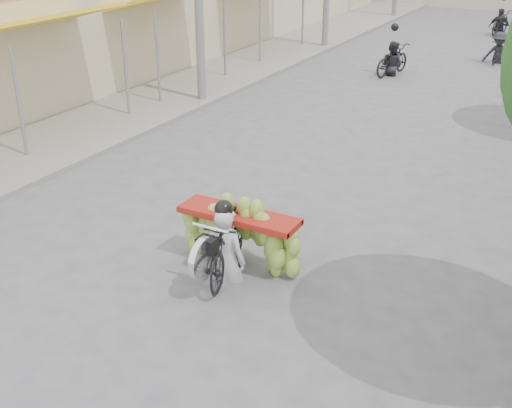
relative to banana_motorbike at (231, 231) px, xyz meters
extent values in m
cube|color=gray|center=(-7.22, 10.81, -0.67)|extent=(4.00, 60.00, 0.12)
cube|color=yellow|center=(-7.34, 3.81, 2.02)|extent=(1.77, 4.00, 0.53)
cylinder|color=slate|center=(-6.52, 2.01, 0.55)|extent=(0.08, 0.08, 2.55)
cylinder|color=slate|center=(-6.52, 5.61, 0.55)|extent=(0.08, 0.08, 2.55)
cylinder|color=slate|center=(-6.52, 7.01, 0.55)|extent=(0.08, 0.08, 2.55)
cylinder|color=slate|center=(-6.52, 10.61, 0.55)|extent=(0.08, 0.08, 2.55)
cylinder|color=slate|center=(-6.52, 13.01, 0.55)|extent=(0.08, 0.08, 2.55)
cylinder|color=slate|center=(-6.52, 16.61, 0.55)|extent=(0.08, 0.08, 2.55)
imported|color=black|center=(0.00, -0.12, -0.21)|extent=(0.92, 1.83, 1.03)
cylinder|color=silver|center=(0.00, -0.77, -0.11)|extent=(0.10, 0.66, 0.66)
cube|color=black|center=(0.00, -0.67, 0.07)|extent=(0.28, 0.22, 0.22)
cylinder|color=silver|center=(0.00, -0.57, 0.29)|extent=(0.60, 0.05, 0.05)
cube|color=maroon|center=(0.00, 0.23, 0.15)|extent=(1.92, 0.55, 0.10)
imported|color=silver|center=(0.00, -0.17, 0.47)|extent=(0.64, 0.48, 1.79)
sphere|color=black|center=(0.00, -0.20, 1.34)|extent=(0.28, 0.28, 0.28)
imported|color=black|center=(-1.87, 13.72, -0.22)|extent=(1.02, 1.89, 1.01)
imported|color=#26262D|center=(-1.87, 13.72, 0.40)|extent=(0.87, 0.64, 1.65)
sphere|color=black|center=(-1.87, 13.72, 0.85)|extent=(0.26, 0.26, 0.26)
imported|color=black|center=(0.98, 17.26, -0.29)|extent=(0.53, 1.51, 0.87)
imported|color=#26262D|center=(0.98, 17.26, 0.40)|extent=(1.10, 0.63, 1.65)
sphere|color=black|center=(0.98, 17.26, 0.85)|extent=(0.26, 0.26, 0.26)
imported|color=black|center=(-0.01, 23.36, -0.22)|extent=(0.92, 1.88, 1.01)
imported|color=#26262D|center=(-0.01, 23.36, 0.40)|extent=(1.04, 0.68, 1.65)
camera|label=1|loc=(4.46, -7.37, 4.43)|focal=45.00mm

